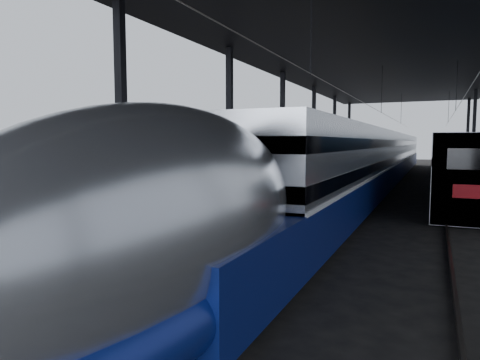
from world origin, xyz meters
The scene contains 7 objects.
ground centered at (0.00, 0.00, 0.00)m, with size 160.00×160.00×0.00m, color black.
platform centered at (-3.50, 20.00, 0.50)m, with size 6.00×80.00×1.00m, color #4C4C4F.
yellow_strip centered at (-0.70, 20.00, 1.00)m, with size 0.30×80.00×0.01m, color gold.
rails centered at (4.50, 20.00, 0.08)m, with size 6.52×80.00×0.16m.
canopy centered at (1.90, 20.00, 9.12)m, with size 18.00×75.00×9.47m.
tgv_train centered at (2.00, 24.26, 1.87)m, with size 2.79×65.20×4.00m.
second_train centered at (7.00, 36.33, 1.85)m, with size 2.65×56.05×3.64m.
Camera 1 is at (5.79, -8.85, 3.27)m, focal length 32.00 mm.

